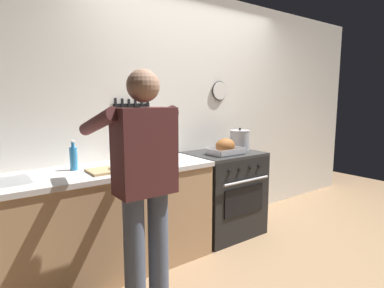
{
  "coord_description": "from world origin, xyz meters",
  "views": [
    {
      "loc": [
        -2.04,
        -1.5,
        1.48
      ],
      "look_at": [
        -0.31,
        0.85,
        1.05
      ],
      "focal_mm": 29.54,
      "sensor_mm": 36.0,
      "label": 1
    }
  ],
  "objects_px": {
    "stove": "(223,193)",
    "cutting_board": "(111,170)",
    "person_cook": "(144,179)",
    "stock_pot": "(240,140)",
    "bottle_dish_soap": "(74,158)",
    "bottle_wine_red": "(133,148)",
    "bottle_soy_sauce": "(164,147)",
    "roasting_pan": "(225,147)"
  },
  "relations": [
    {
      "from": "bottle_dish_soap",
      "to": "bottle_wine_red",
      "type": "bearing_deg",
      "value": 3.61
    },
    {
      "from": "person_cook",
      "to": "cutting_board",
      "type": "relative_size",
      "value": 4.61
    },
    {
      "from": "person_cook",
      "to": "bottle_soy_sauce",
      "type": "bearing_deg",
      "value": -26.02
    },
    {
      "from": "bottle_dish_soap",
      "to": "bottle_soy_sauce",
      "type": "distance_m",
      "value": 0.95
    },
    {
      "from": "person_cook",
      "to": "stock_pot",
      "type": "height_order",
      "value": "person_cook"
    },
    {
      "from": "stock_pot",
      "to": "cutting_board",
      "type": "xyz_separation_m",
      "value": [
        -1.57,
        -0.13,
        -0.1
      ]
    },
    {
      "from": "roasting_pan",
      "to": "bottle_soy_sauce",
      "type": "bearing_deg",
      "value": 148.81
    },
    {
      "from": "cutting_board",
      "to": "bottle_wine_red",
      "type": "relative_size",
      "value": 1.2
    },
    {
      "from": "bottle_wine_red",
      "to": "bottle_soy_sauce",
      "type": "bearing_deg",
      "value": 14.89
    },
    {
      "from": "roasting_pan",
      "to": "stove",
      "type": "bearing_deg",
      "value": 53.95
    },
    {
      "from": "bottle_wine_red",
      "to": "cutting_board",
      "type": "bearing_deg",
      "value": -141.99
    },
    {
      "from": "cutting_board",
      "to": "bottle_wine_red",
      "type": "xyz_separation_m",
      "value": [
        0.31,
        0.24,
        0.12
      ]
    },
    {
      "from": "roasting_pan",
      "to": "bottle_soy_sauce",
      "type": "xyz_separation_m",
      "value": [
        -0.54,
        0.33,
        0.01
      ]
    },
    {
      "from": "person_cook",
      "to": "cutting_board",
      "type": "height_order",
      "value": "person_cook"
    },
    {
      "from": "stove",
      "to": "cutting_board",
      "type": "relative_size",
      "value": 2.5
    },
    {
      "from": "bottle_soy_sauce",
      "to": "stock_pot",
      "type": "bearing_deg",
      "value": -13.88
    },
    {
      "from": "stove",
      "to": "cutting_board",
      "type": "xyz_separation_m",
      "value": [
        -1.31,
        -0.11,
        0.46
      ]
    },
    {
      "from": "person_cook",
      "to": "bottle_soy_sauce",
      "type": "distance_m",
      "value": 1.15
    },
    {
      "from": "cutting_board",
      "to": "stove",
      "type": "bearing_deg",
      "value": 4.85
    },
    {
      "from": "bottle_wine_red",
      "to": "stock_pot",
      "type": "bearing_deg",
      "value": -4.93
    },
    {
      "from": "roasting_pan",
      "to": "bottle_dish_soap",
      "type": "height_order",
      "value": "bottle_dish_soap"
    },
    {
      "from": "roasting_pan",
      "to": "cutting_board",
      "type": "height_order",
      "value": "roasting_pan"
    },
    {
      "from": "stock_pot",
      "to": "bottle_soy_sauce",
      "type": "xyz_separation_m",
      "value": [
        -0.86,
        0.21,
        -0.03
      ]
    },
    {
      "from": "stove",
      "to": "cutting_board",
      "type": "distance_m",
      "value": 1.4
    },
    {
      "from": "bottle_soy_sauce",
      "to": "bottle_wine_red",
      "type": "bearing_deg",
      "value": -165.11
    },
    {
      "from": "roasting_pan",
      "to": "bottle_wine_red",
      "type": "relative_size",
      "value": 1.17
    },
    {
      "from": "stock_pot",
      "to": "bottle_soy_sauce",
      "type": "relative_size",
      "value": 1.27
    },
    {
      "from": "stove",
      "to": "roasting_pan",
      "type": "height_order",
      "value": "roasting_pan"
    },
    {
      "from": "cutting_board",
      "to": "person_cook",
      "type": "bearing_deg",
      "value": -90.54
    },
    {
      "from": "bottle_dish_soap",
      "to": "bottle_soy_sauce",
      "type": "xyz_separation_m",
      "value": [
        0.94,
        0.14,
        -0.02
      ]
    },
    {
      "from": "stock_pot",
      "to": "bottle_dish_soap",
      "type": "height_order",
      "value": "stock_pot"
    },
    {
      "from": "roasting_pan",
      "to": "bottle_wine_red",
      "type": "height_order",
      "value": "bottle_wine_red"
    },
    {
      "from": "cutting_board",
      "to": "bottle_dish_soap",
      "type": "relative_size",
      "value": 1.5
    },
    {
      "from": "bottle_dish_soap",
      "to": "stove",
      "type": "bearing_deg",
      "value": -3.61
    },
    {
      "from": "stove",
      "to": "bottle_wine_red",
      "type": "xyz_separation_m",
      "value": [
        -1.0,
        0.13,
        0.58
      ]
    },
    {
      "from": "roasting_pan",
      "to": "bottle_soy_sauce",
      "type": "relative_size",
      "value": 1.79
    },
    {
      "from": "cutting_board",
      "to": "bottle_wine_red",
      "type": "height_order",
      "value": "bottle_wine_red"
    },
    {
      "from": "roasting_pan",
      "to": "stock_pot",
      "type": "bearing_deg",
      "value": 19.66
    },
    {
      "from": "bottle_dish_soap",
      "to": "person_cook",
      "type": "bearing_deg",
      "value": -73.58
    },
    {
      "from": "bottle_dish_soap",
      "to": "stock_pot",
      "type": "bearing_deg",
      "value": -2.36
    },
    {
      "from": "stove",
      "to": "bottle_wine_red",
      "type": "distance_m",
      "value": 1.16
    },
    {
      "from": "person_cook",
      "to": "stock_pot",
      "type": "xyz_separation_m",
      "value": [
        1.57,
        0.69,
        0.06
      ]
    }
  ]
}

